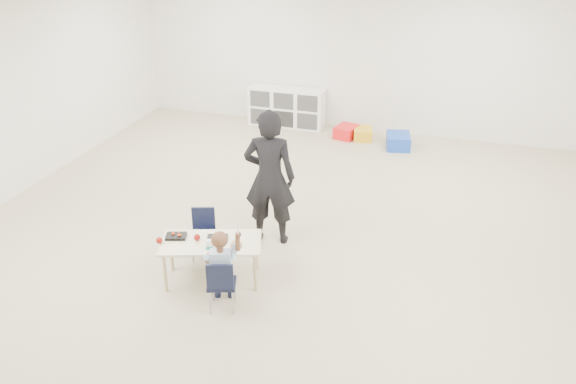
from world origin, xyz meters
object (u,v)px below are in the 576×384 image
(table, at_px, (212,261))
(child, at_px, (221,269))
(cubby_shelf, at_px, (287,107))
(chair_near, at_px, (222,283))
(adult, at_px, (270,178))

(table, relative_size, child, 1.28)
(cubby_shelf, bearing_deg, table, -81.67)
(table, distance_m, chair_near, 0.52)
(table, xyz_separation_m, adult, (0.32, 1.04, 0.59))
(cubby_shelf, xyz_separation_m, adult, (1.07, -4.08, 0.50))
(chair_near, xyz_separation_m, child, (0.00, 0.00, 0.17))
(child, xyz_separation_m, adult, (0.03, 1.46, 0.38))
(chair_near, relative_size, child, 0.63)
(chair_near, distance_m, adult, 1.56)
(chair_near, bearing_deg, adult, 70.86)
(child, xyz_separation_m, cubby_shelf, (-1.04, 5.54, -0.12))
(table, distance_m, adult, 1.24)
(child, bearing_deg, chair_near, 161.90)
(chair_near, bearing_deg, child, -18.10)
(table, height_order, child, child)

